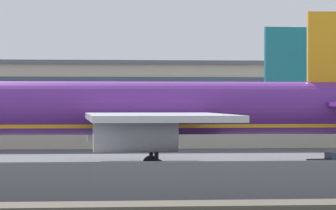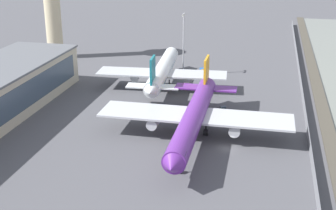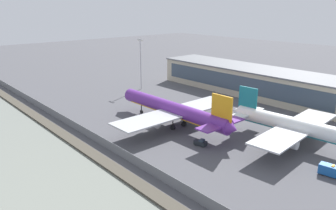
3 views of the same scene
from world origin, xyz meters
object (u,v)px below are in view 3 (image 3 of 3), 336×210
at_px(passenger_jet_white_teal, 302,128).
at_px(apron_light_mast_apron_east, 141,61).
at_px(ops_van, 333,171).
at_px(cargo_jet_purple, 173,110).
at_px(baggage_tug, 201,143).

bearing_deg(passenger_jet_white_teal, apron_light_mast_apron_east, 175.73).
height_order(passenger_jet_white_teal, ops_van, passenger_jet_white_teal).
bearing_deg(cargo_jet_purple, baggage_tug, -16.28).
height_order(passenger_jet_white_teal, baggage_tug, passenger_jet_white_teal).
distance_m(cargo_jet_purple, ops_van, 44.60).
relative_size(cargo_jet_purple, passenger_jet_white_teal, 1.13).
relative_size(baggage_tug, apron_light_mast_apron_east, 0.16).
xyz_separation_m(ops_van, apron_light_mast_apron_east, (-86.54, 15.07, 10.54)).
distance_m(passenger_jet_white_teal, ops_van, 15.94).
bearing_deg(ops_van, cargo_jet_purple, -173.88).
xyz_separation_m(baggage_tug, ops_van, (28.91, 9.20, 0.47)).
bearing_deg(baggage_tug, passenger_jet_white_teal, 48.38).
distance_m(cargo_jet_purple, baggage_tug, 16.46).
height_order(cargo_jet_purple, apron_light_mast_apron_east, apron_light_mast_apron_east).
relative_size(passenger_jet_white_teal, apron_light_mast_apron_east, 1.98).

